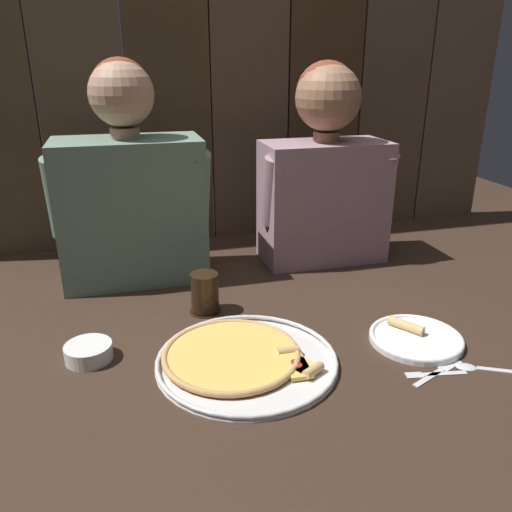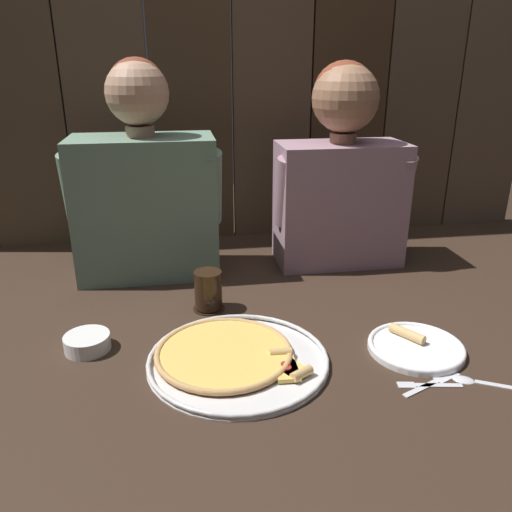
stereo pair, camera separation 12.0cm
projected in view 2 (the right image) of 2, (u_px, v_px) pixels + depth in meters
The scene contains 11 objects.
ground_plane at pixel (275, 343), 1.18m from camera, with size 3.20×3.20×0.00m, color #332319.
pizza_tray at pixel (233, 356), 1.11m from camera, with size 0.39×0.39×0.03m.
dinner_plate at pixel (416, 347), 1.15m from camera, with size 0.21×0.21×0.03m.
drinking_glass at pixel (208, 291), 1.32m from camera, with size 0.08×0.08×0.11m.
dipping_bowl at pixel (87, 342), 1.15m from camera, with size 0.10×0.10×0.04m.
table_fork at pixel (426, 385), 1.03m from camera, with size 0.13×0.04×0.01m.
table_knife at pixel (432, 383), 1.03m from camera, with size 0.15×0.08×0.01m.
table_spoon at pixel (475, 381), 1.04m from camera, with size 0.13×0.08×0.01m.
diner_left at pixel (144, 185), 1.48m from camera, with size 0.44×0.22×0.62m.
diner_right at pixel (341, 172), 1.56m from camera, with size 0.42×0.21×0.61m.
wooden_backdrop_wall at pixel (231, 17), 1.64m from camera, with size 2.19×0.03×1.48m.
Camera 2 is at (-0.21, -1.01, 0.62)m, focal length 35.78 mm.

